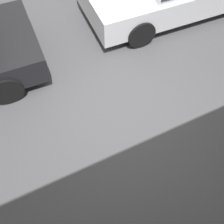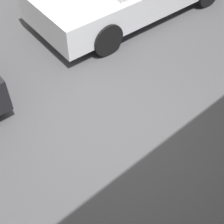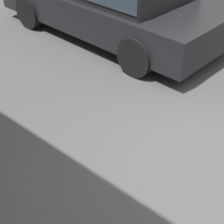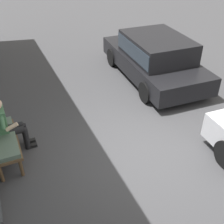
{
  "view_description": "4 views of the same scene",
  "coord_description": "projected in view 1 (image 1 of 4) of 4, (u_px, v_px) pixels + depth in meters",
  "views": [
    {
      "loc": [
        1.5,
        2.6,
        4.36
      ],
      "look_at": [
        0.52,
        0.59,
        0.98
      ],
      "focal_mm": 45.0,
      "sensor_mm": 36.0,
      "label": 1
    },
    {
      "loc": [
        2.24,
        2.6,
        4.02
      ],
      "look_at": [
        0.52,
        0.64,
        1.15
      ],
      "focal_mm": 55.0,
      "sensor_mm": 36.0,
      "label": 2
    },
    {
      "loc": [
        -0.82,
        2.6,
        2.66
      ],
      "look_at": [
        0.75,
        0.75,
        0.86
      ],
      "focal_mm": 55.0,
      "sensor_mm": 36.0,
      "label": 3
    },
    {
      "loc": [
        -4.04,
        2.6,
        4.29
      ],
      "look_at": [
        0.43,
        0.59,
        0.98
      ],
      "focal_mm": 45.0,
      "sensor_mm": 36.0,
      "label": 4
    }
  ],
  "objects": [
    {
      "name": "ground_plane",
      "position": [
        123.0,
        107.0,
        5.29
      ],
      "size": [
        60.0,
        60.0,
        0.0
      ],
      "primitive_type": "plane",
      "color": "#424244"
    }
  ]
}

